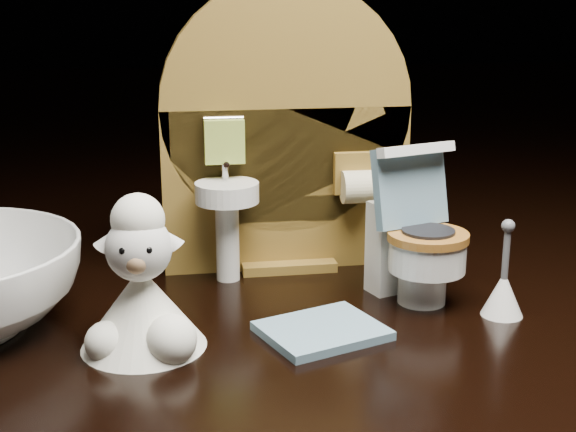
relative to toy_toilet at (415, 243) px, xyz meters
name	(u,v)px	position (x,y,z in m)	size (l,w,h in m)	color
backdrop_panel	(284,145)	(-0.05, 0.06, 0.04)	(0.13, 0.05, 0.15)	brown
toy_toilet	(415,243)	(0.00, 0.00, 0.00)	(0.04, 0.05, 0.08)	white
bath_mat	(322,331)	(-0.05, -0.04, -0.03)	(0.05, 0.04, 0.00)	slate
toilet_brush	(503,290)	(0.03, -0.03, -0.02)	(0.02, 0.02, 0.05)	white
plush_lamb	(142,295)	(-0.13, -0.04, 0.00)	(0.05, 0.05, 0.07)	white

